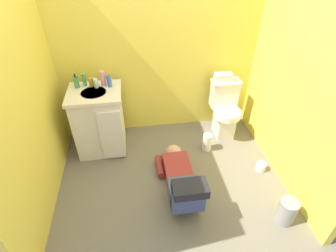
% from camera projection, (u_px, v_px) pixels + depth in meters
% --- Properties ---
extents(ground_plane, '(2.96, 3.00, 0.04)m').
position_uv_depth(ground_plane, '(170.00, 178.00, 3.01)').
color(ground_plane, '#6B6555').
extents(wall_back, '(2.62, 0.08, 2.40)m').
position_uv_depth(wall_back, '(158.00, 42.00, 3.10)').
color(wall_back, yellow).
rests_on(wall_back, ground_plane).
extents(wall_left, '(0.08, 2.00, 2.40)m').
position_uv_depth(wall_left, '(17.00, 94.00, 2.13)').
color(wall_left, yellow).
rests_on(wall_left, ground_plane).
extents(wall_right, '(0.08, 2.00, 2.40)m').
position_uv_depth(wall_right, '(307.00, 74.00, 2.42)').
color(wall_right, yellow).
rests_on(wall_right, ground_plane).
extents(toilet, '(0.36, 0.46, 0.75)m').
position_uv_depth(toilet, '(225.00, 110.00, 3.44)').
color(toilet, silver).
rests_on(toilet, ground_plane).
extents(vanity_cabinet, '(0.60, 0.53, 0.82)m').
position_uv_depth(vanity_cabinet, '(100.00, 121.00, 3.16)').
color(vanity_cabinet, silver).
rests_on(vanity_cabinet, ground_plane).
extents(faucet, '(0.02, 0.02, 0.10)m').
position_uv_depth(faucet, '(94.00, 82.00, 3.00)').
color(faucet, silver).
rests_on(faucet, vanity_cabinet).
extents(person_plumber, '(0.39, 1.06, 0.52)m').
position_uv_depth(person_plumber, '(181.00, 180.00, 2.73)').
color(person_plumber, maroon).
rests_on(person_plumber, ground_plane).
extents(tissue_box, '(0.22, 0.11, 0.10)m').
position_uv_depth(tissue_box, '(223.00, 77.00, 3.24)').
color(tissue_box, silver).
rests_on(tissue_box, toilet).
extents(soap_dispenser, '(0.06, 0.06, 0.17)m').
position_uv_depth(soap_dispenser, '(76.00, 82.00, 2.96)').
color(soap_dispenser, '#458E5C').
rests_on(soap_dispenser, vanity_cabinet).
extents(bottle_green, '(0.04, 0.04, 0.15)m').
position_uv_depth(bottle_green, '(84.00, 80.00, 2.99)').
color(bottle_green, '#4A9750').
rests_on(bottle_green, vanity_cabinet).
extents(bottle_amber, '(0.04, 0.04, 0.11)m').
position_uv_depth(bottle_amber, '(91.00, 82.00, 2.98)').
color(bottle_amber, gold).
rests_on(bottle_amber, vanity_cabinet).
extents(bottle_clear, '(0.05, 0.05, 0.11)m').
position_uv_depth(bottle_clear, '(96.00, 83.00, 2.96)').
color(bottle_clear, silver).
rests_on(bottle_clear, vanity_cabinet).
extents(bottle_pink, '(0.06, 0.06, 0.18)m').
position_uv_depth(bottle_pink, '(103.00, 79.00, 2.98)').
color(bottle_pink, pink).
rests_on(bottle_pink, vanity_cabinet).
extents(bottle_blue, '(0.05, 0.05, 0.14)m').
position_uv_depth(bottle_blue, '(109.00, 81.00, 2.97)').
color(bottle_blue, '#4368BE').
rests_on(bottle_blue, vanity_cabinet).
extents(trash_can, '(0.17, 0.17, 0.27)m').
position_uv_depth(trash_can, '(287.00, 211.00, 2.48)').
color(trash_can, gray).
rests_on(trash_can, ground_plane).
extents(paper_towel_roll, '(0.11, 0.11, 0.23)m').
position_uv_depth(paper_towel_roll, '(207.00, 142.00, 3.30)').
color(paper_towel_roll, white).
rests_on(paper_towel_roll, ground_plane).
extents(toilet_paper_roll, '(0.11, 0.11, 0.10)m').
position_uv_depth(toilet_paper_roll, '(261.00, 167.00, 3.06)').
color(toilet_paper_roll, white).
rests_on(toilet_paper_roll, ground_plane).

